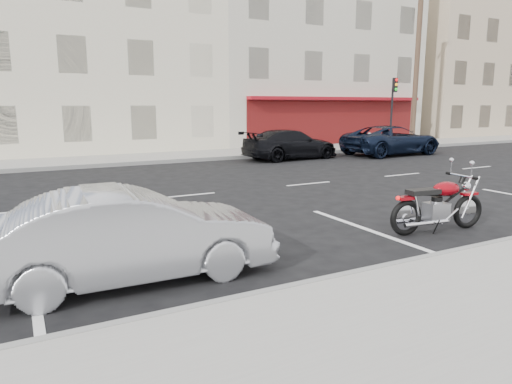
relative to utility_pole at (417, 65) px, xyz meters
The scene contains 14 objects.
ground 18.35m from the utility_pole, 150.98° to the right, with size 120.00×120.00×0.00m, color black.
sidewalk_far 21.02m from the utility_pole, behind, with size 80.00×3.40×0.15m, color gray.
curb_near 26.18m from the utility_pole, 142.73° to the right, with size 80.00×0.12×0.16m, color gray.
curb_far 21.08m from the utility_pole, behind, with size 80.00×0.12×0.16m, color gray.
bldg_cream 19.15m from the utility_pole, 156.25° to the left, with size 12.00×12.00×11.50m, color beige.
bldg_corner 9.05m from the utility_pole, 120.30° to the left, with size 14.00×12.00×12.50m, color beige.
bldg_far_east 13.04m from the utility_pole, 36.25° to the left, with size 12.00×12.00×11.00m, color tan.
utility_pole is the anchor object (origin of this frame).
traffic_light 2.97m from the utility_pole, behind, with size 0.26×0.30×3.80m.
fire_hydrant 5.48m from the utility_pole, behind, with size 0.20×0.20×0.72m.
motorcycle 20.30m from the utility_pole, 133.36° to the right, with size 2.19×0.72×1.10m.
sedan_silver 24.97m from the utility_pole, 145.19° to the right, with size 1.39×3.98×1.31m, color #989A9F.
suv_far 7.36m from the utility_pole, 145.58° to the right, with size 2.39×5.18×1.44m, color black.
car_far 11.56m from the utility_pole, 165.54° to the right, with size 1.88×4.62×1.34m, color black.
Camera 1 is at (-6.06, -11.70, 2.45)m, focal length 32.00 mm.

